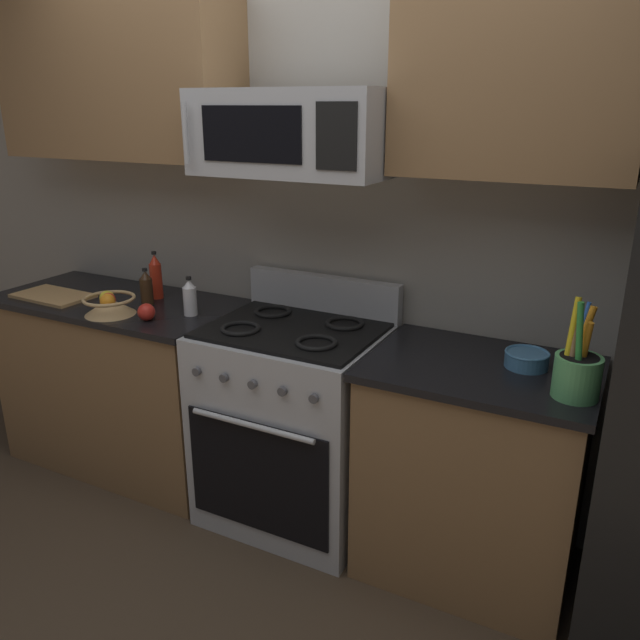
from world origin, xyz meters
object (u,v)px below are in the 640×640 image
object	(u,v)px
range_oven	(295,421)
fruit_basket	(109,304)
bottle_soy	(146,288)
bottle_vinegar	(190,298)
prep_bowl	(527,359)
microwave	(294,133)
apple_loose	(146,312)
bottle_hot_sauce	(156,277)
utensil_crock	(577,373)
cutting_board	(53,296)

from	to	relation	value
range_oven	fruit_basket	xyz separation A→B (m)	(-0.87, -0.19, 0.49)
fruit_basket	bottle_soy	size ratio (longest dim) A/B	1.32
bottle_vinegar	prep_bowl	distance (m)	1.50
range_oven	microwave	bearing A→B (deg)	90.01
range_oven	microwave	world-z (taller)	microwave
apple_loose	bottle_vinegar	bearing A→B (deg)	50.73
range_oven	apple_loose	distance (m)	0.83
fruit_basket	apple_loose	distance (m)	0.22
prep_bowl	microwave	bearing A→B (deg)	-178.14
range_oven	microwave	size ratio (longest dim) A/B	1.39
microwave	bottle_hot_sauce	xyz separation A→B (m)	(-0.85, 0.08, -0.71)
utensil_crock	cutting_board	distance (m)	2.48
range_oven	apple_loose	size ratio (longest dim) A/B	13.82
utensil_crock	prep_bowl	world-z (taller)	utensil_crock
bottle_soy	bottle_hot_sauce	xyz separation A→B (m)	(-0.03, 0.11, 0.03)
range_oven	apple_loose	world-z (taller)	range_oven
utensil_crock	fruit_basket	bearing A→B (deg)	-178.29
utensil_crock	apple_loose	bearing A→B (deg)	-178.35
apple_loose	prep_bowl	size ratio (longest dim) A/B	0.48
cutting_board	fruit_basket	bearing A→B (deg)	-8.23
range_oven	fruit_basket	size ratio (longest dim) A/B	4.53
bottle_hot_sauce	bottle_vinegar	distance (m)	0.35
range_oven	cutting_board	world-z (taller)	range_oven
utensil_crock	apple_loose	xyz separation A→B (m)	(-1.81, -0.05, -0.05)
apple_loose	range_oven	bearing A→B (deg)	15.39
apple_loose	prep_bowl	world-z (taller)	apple_loose
range_oven	cutting_board	bearing A→B (deg)	-174.69
utensil_crock	bottle_soy	xyz separation A→B (m)	(-1.97, 0.13, -0.00)
bottle_hot_sauce	apple_loose	bearing A→B (deg)	-56.52
microwave	prep_bowl	world-z (taller)	microwave
bottle_soy	cutting_board	bearing A→B (deg)	-166.00
utensil_crock	bottle_vinegar	bearing A→B (deg)	176.52
range_oven	bottle_hot_sauce	bearing A→B (deg)	172.49
utensil_crock	fruit_basket	xyz separation A→B (m)	(-2.03, -0.06, -0.04)
apple_loose	bottle_vinegar	world-z (taller)	bottle_vinegar
fruit_basket	cutting_board	distance (m)	0.46
microwave	cutting_board	xyz separation A→B (m)	(-1.33, -0.15, -0.81)
bottle_soy	bottle_hot_sauce	size ratio (longest dim) A/B	0.76
utensil_crock	bottle_hot_sauce	world-z (taller)	utensil_crock
microwave	bottle_soy	distance (m)	1.10
microwave	utensil_crock	distance (m)	1.38
utensil_crock	bottle_vinegar	size ratio (longest dim) A/B	1.84
apple_loose	bottle_soy	size ratio (longest dim) A/B	0.43
cutting_board	prep_bowl	distance (m)	2.30
fruit_basket	apple_loose	bearing A→B (deg)	2.23
range_oven	bottle_hot_sauce	xyz separation A→B (m)	(-0.85, 0.11, 0.55)
fruit_basket	bottle_hot_sauce	world-z (taller)	bottle_hot_sauce
microwave	cutting_board	bearing A→B (deg)	-173.52
bottle_hot_sauce	bottle_vinegar	size ratio (longest dim) A/B	1.30
bottle_soy	bottle_vinegar	size ratio (longest dim) A/B	0.99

